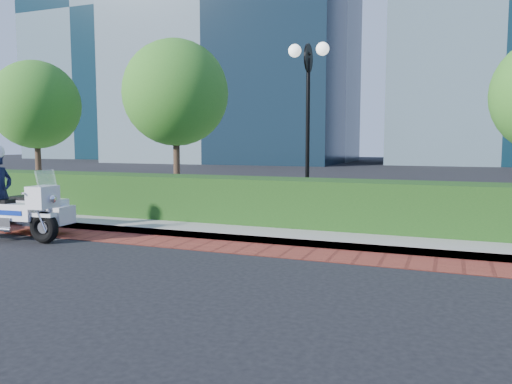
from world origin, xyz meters
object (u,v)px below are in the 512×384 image
(police_motorcycle, at_px, (17,206))
(lamppost, at_px, (308,101))
(tree_b, at_px, (176,93))
(tree_a, at_px, (36,105))

(police_motorcycle, bearing_deg, lamppost, 38.56)
(lamppost, height_order, tree_b, tree_b)
(lamppost, bearing_deg, tree_a, 172.59)
(tree_b, bearing_deg, tree_a, 180.00)
(police_motorcycle, bearing_deg, tree_b, 82.49)
(lamppost, bearing_deg, tree_b, 163.89)
(tree_a, height_order, police_motorcycle, tree_a)
(tree_b, bearing_deg, lamppost, -16.11)
(tree_a, bearing_deg, lamppost, -7.41)
(tree_a, height_order, tree_b, tree_b)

